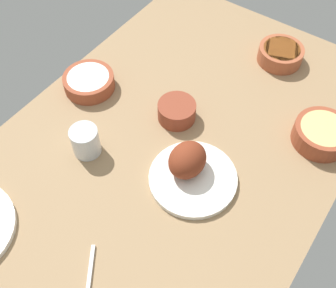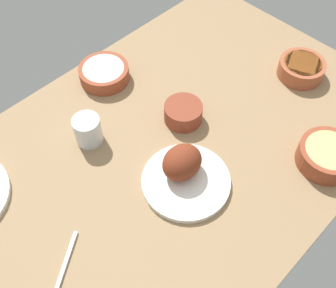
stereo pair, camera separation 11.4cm
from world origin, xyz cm
name	(u,v)px [view 2 (the right image)]	position (x,y,z in cm)	size (l,w,h in cm)	color
dining_table	(168,152)	(0.00, 0.00, 2.00)	(140.00, 90.00, 4.00)	#937551
plate_far_side	(184,172)	(4.12, 10.03, 7.35)	(23.67, 23.67, 10.26)	white
bowl_sauce	(183,112)	(-10.81, -4.45, 7.03)	(11.30, 11.30, 5.57)	brown
bowl_pasta	(327,155)	(-27.18, 33.84, 7.16)	(16.00, 16.00, 5.81)	brown
bowl_soup	(301,68)	(-51.12, 9.54, 6.87)	(14.66, 14.66, 5.26)	#A35133
bowl_cream	(104,73)	(-5.25, -33.98, 6.58)	(15.89, 15.89, 4.69)	brown
water_tumbler	(88,130)	(13.63, -18.08, 8.33)	(7.77, 7.77, 8.66)	silver
fork_loose	(64,269)	(41.79, 7.32, 4.40)	(18.60, 0.90, 0.80)	silver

